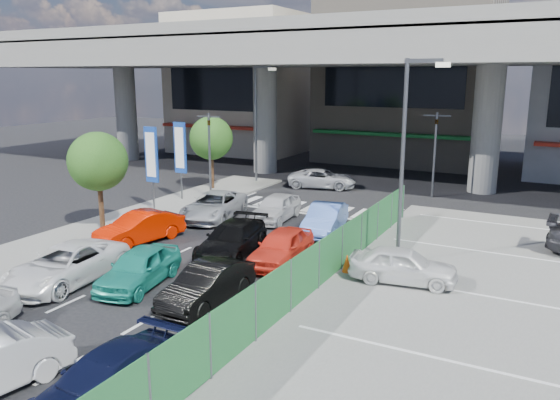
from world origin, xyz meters
The scene contains 28 objects.
ground centered at (0.00, 0.00, 0.00)m, with size 120.00×120.00×0.00m, color black.
parking_lot centered at (11.00, 2.00, 0.03)m, with size 12.00×28.00×0.06m, color slate.
sidewalk_left centered at (-7.00, 4.00, 0.06)m, with size 4.00×30.00×0.12m, color slate.
fence_run centered at (5.30, 1.00, 0.90)m, with size 0.16×22.00×1.80m, color #21622F, non-canonical shape.
expressway centered at (0.00, 22.00, 8.76)m, with size 64.00×14.00×10.75m.
building_west centered at (-16.00, 31.97, 6.49)m, with size 12.00×10.90×13.00m.
building_center centered at (0.00, 32.97, 7.49)m, with size 14.00×10.90×15.00m.
traffic_light_left centered at (-6.20, 12.00, 3.94)m, with size 1.60×1.24×5.20m.
traffic_light_right centered at (5.50, 19.00, 3.94)m, with size 1.60×1.24×5.20m.
street_lamp_right centered at (7.17, 6.00, 4.77)m, with size 1.65×0.22×8.00m.
street_lamp_left centered at (-6.33, 18.00, 4.77)m, with size 1.65×0.22×8.00m.
signboard_near centered at (-7.20, 7.99, 3.06)m, with size 0.80×0.14×4.70m.
signboard_far centered at (-7.60, 10.99, 3.06)m, with size 0.80×0.14×4.70m.
tree_near centered at (-7.00, 4.00, 3.39)m, with size 2.80×2.80×4.80m.
tree_far centered at (-7.80, 14.50, 3.39)m, with size 2.80×2.80×4.80m.
minivan_navy_back centered at (3.79, -6.56, 0.62)m, with size 1.74×4.28×1.24m, color black.
sedan_white_mid_left centered at (-3.08, -1.63, 0.69)m, with size 2.29×4.97×1.38m, color white.
taxi_teal_mid centered at (-0.54, -0.62, 0.69)m, with size 1.63×4.05×1.38m, color teal.
hatch_black_mid_right centered at (2.51, -0.76, 0.66)m, with size 1.39×3.99×1.32m, color black.
taxi_orange_left centered at (-4.07, 3.36, 0.69)m, with size 1.46×4.19×1.38m, color red.
sedan_black_mid centered at (0.53, 3.85, 0.68)m, with size 1.89×4.66×1.35m, color black.
taxi_orange_right centered at (2.86, 3.88, 0.69)m, with size 1.63×4.05×1.38m, color red.
wagon_silver_front_left centered at (-3.51, 8.44, 0.69)m, with size 2.29×4.97×1.38m, color #A6A9AE.
sedan_white_front_mid centered at (-0.46, 9.60, 0.69)m, with size 1.63×4.05×1.38m, color silver.
kei_truck_front_right centered at (2.71, 8.66, 0.69)m, with size 1.46×4.19×1.38m, color #567DD9.
crossing_wagon_silver centered at (-1.64, 18.40, 0.62)m, with size 2.07×4.49×1.25m, color #B2B4BB.
parked_sedan_white centered at (7.76, 3.95, 0.71)m, with size 1.54×3.83×1.30m, color silver.
traffic_cone centered at (5.60, 4.01, 0.41)m, with size 0.36×0.36×0.71m, color #D94C0C.
Camera 1 is at (12.47, -14.58, 7.41)m, focal length 35.00 mm.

